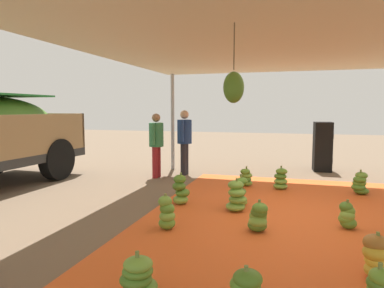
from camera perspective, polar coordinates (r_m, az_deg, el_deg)
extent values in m
plane|color=brown|center=(6.49, -12.04, -9.69)|extent=(40.00, 40.00, 0.00)
cube|color=#E05B23|center=(5.76, 15.89, -11.75)|extent=(6.55, 4.53, 0.01)
cylinder|color=#9EA0A5|center=(9.87, -3.22, 3.57)|extent=(0.10, 0.10, 2.69)
cube|color=beige|center=(5.59, 16.68, 15.85)|extent=(8.00, 7.00, 0.06)
cylinder|color=#4C422D|center=(4.14, 6.84, 15.59)|extent=(0.01, 0.01, 0.53)
ellipsoid|color=#477523|center=(4.09, 6.76, 9.19)|extent=(0.24, 0.24, 0.36)
ellipsoid|color=#60932D|center=(5.10, -4.17, -12.77)|extent=(0.34, 0.34, 0.17)
ellipsoid|color=#75A83D|center=(5.06, -4.12, -11.69)|extent=(0.28, 0.28, 0.17)
ellipsoid|color=#518428|center=(5.04, -4.13, -10.53)|extent=(0.29, 0.29, 0.17)
ellipsoid|color=#6B9E38|center=(5.03, -4.49, -9.35)|extent=(0.27, 0.27, 0.17)
cylinder|color=olive|center=(5.00, -4.41, -8.74)|extent=(0.04, 0.04, 0.12)
ellipsoid|color=#60932D|center=(7.89, 8.86, -6.30)|extent=(0.34, 0.34, 0.13)
ellipsoid|color=#477523|center=(7.86, 8.72, -5.73)|extent=(0.34, 0.34, 0.13)
ellipsoid|color=#75A83D|center=(7.86, 8.94, -5.08)|extent=(0.30, 0.30, 0.13)
ellipsoid|color=#60932D|center=(7.82, 8.69, -4.50)|extent=(0.24, 0.24, 0.13)
cylinder|color=olive|center=(7.82, 8.88, -4.07)|extent=(0.04, 0.04, 0.12)
ellipsoid|color=#6B9E38|center=(7.73, 14.22, -6.69)|extent=(0.37, 0.37, 0.13)
ellipsoid|color=#6B9E38|center=(7.70, 14.28, -5.92)|extent=(0.37, 0.37, 0.13)
ellipsoid|color=#477523|center=(7.69, 14.22, -5.13)|extent=(0.34, 0.34, 0.13)
ellipsoid|color=#60932D|center=(7.68, 14.41, -4.36)|extent=(0.28, 0.28, 0.13)
cylinder|color=olive|center=(7.67, 14.36, -3.91)|extent=(0.04, 0.04, 0.12)
ellipsoid|color=#477523|center=(7.83, 25.92, -6.90)|extent=(0.39, 0.39, 0.14)
ellipsoid|color=#518428|center=(7.78, 25.55, -6.38)|extent=(0.29, 0.29, 0.14)
ellipsoid|color=#60932D|center=(7.80, 25.66, -5.77)|extent=(0.28, 0.28, 0.14)
ellipsoid|color=#518428|center=(7.74, 25.71, -5.27)|extent=(0.27, 0.27, 0.14)
ellipsoid|color=#6B9E38|center=(7.78, 25.95, -4.64)|extent=(0.32, 0.32, 0.14)
cylinder|color=olive|center=(7.74, 25.84, -4.23)|extent=(0.04, 0.04, 0.12)
ellipsoid|color=#75A83D|center=(5.98, 7.08, -10.09)|extent=(0.35, 0.35, 0.15)
ellipsoid|color=#6B9E38|center=(5.95, 7.46, -8.98)|extent=(0.41, 0.41, 0.15)
ellipsoid|color=#6B9E38|center=(5.90, 7.28, -7.90)|extent=(0.33, 0.33, 0.15)
ellipsoid|color=#6B9E38|center=(5.92, 7.13, -6.66)|extent=(0.38, 0.38, 0.15)
cylinder|color=olive|center=(5.88, 7.26, -6.15)|extent=(0.04, 0.04, 0.12)
ellipsoid|color=#518428|center=(3.36, -8.45, -22.09)|extent=(0.43, 0.43, 0.13)
ellipsoid|color=#477523|center=(3.33, -9.26, -20.99)|extent=(0.40, 0.40, 0.13)
ellipsoid|color=#518428|center=(3.31, -8.96, -19.82)|extent=(0.34, 0.34, 0.13)
ellipsoid|color=#6B9E38|center=(3.26, -8.91, -18.84)|extent=(0.27, 0.27, 0.13)
cylinder|color=olive|center=(3.24, -9.03, -17.90)|extent=(0.04, 0.04, 0.12)
ellipsoid|color=#518428|center=(3.15, 8.61, -21.81)|extent=(0.36, 0.36, 0.15)
ellipsoid|color=#477523|center=(3.11, 8.99, -20.92)|extent=(0.35, 0.35, 0.15)
cylinder|color=olive|center=(3.07, 8.75, -20.08)|extent=(0.04, 0.04, 0.12)
ellipsoid|color=gold|center=(4.17, 28.27, -17.77)|extent=(0.38, 0.38, 0.18)
ellipsoid|color=gold|center=(4.15, 28.22, -16.51)|extent=(0.38, 0.38, 0.18)
ellipsoid|color=gold|center=(4.10, 27.83, -15.44)|extent=(0.29, 0.29, 0.18)
ellipsoid|color=#996628|center=(4.10, 27.75, -14.13)|extent=(0.30, 0.30, 0.18)
cylinder|color=olive|center=(4.07, 28.05, -13.39)|extent=(0.04, 0.04, 0.12)
ellipsoid|color=#518428|center=(5.57, 24.17, -11.70)|extent=(0.32, 0.32, 0.16)
ellipsoid|color=#60932D|center=(5.55, 23.85, -11.14)|extent=(0.24, 0.24, 0.16)
ellipsoid|color=#75A83D|center=(5.53, 24.01, -10.62)|extent=(0.28, 0.28, 0.16)
ellipsoid|color=#60932D|center=(5.54, 24.11, -10.00)|extent=(0.20, 0.20, 0.16)
ellipsoid|color=#477523|center=(5.52, 23.84, -9.43)|extent=(0.26, 0.26, 0.16)
cylinder|color=olive|center=(5.48, 24.06, -8.91)|extent=(0.04, 0.04, 0.12)
ellipsoid|color=#75A83D|center=(6.32, 7.85, -9.35)|extent=(0.35, 0.35, 0.13)
ellipsoid|color=#518428|center=(6.27, 7.76, -7.67)|extent=(0.29, 0.29, 0.13)
ellipsoid|color=#518428|center=(6.19, 8.10, -6.04)|extent=(0.22, 0.22, 0.13)
cylinder|color=olive|center=(6.20, 7.95, -5.44)|extent=(0.04, 0.04, 0.12)
ellipsoid|color=#477523|center=(3.46, 28.40, -19.46)|extent=(0.27, 0.27, 0.14)
ellipsoid|color=#60932D|center=(3.42, 28.64, -18.55)|extent=(0.29, 0.29, 0.14)
cylinder|color=olive|center=(3.39, 28.32, -17.65)|extent=(0.04, 0.04, 0.12)
ellipsoid|color=#477523|center=(5.09, 10.57, -12.93)|extent=(0.33, 0.33, 0.16)
ellipsoid|color=#75A83D|center=(5.05, 10.65, -12.36)|extent=(0.36, 0.36, 0.16)
ellipsoid|color=#6B9E38|center=(5.07, 10.69, -11.53)|extent=(0.30, 0.30, 0.16)
ellipsoid|color=#477523|center=(5.03, 10.84, -10.93)|extent=(0.26, 0.26, 0.16)
ellipsoid|color=#518428|center=(4.99, 10.99, -10.33)|extent=(0.31, 0.31, 0.16)
cylinder|color=olive|center=(5.00, 10.92, -9.57)|extent=(0.04, 0.04, 0.12)
ellipsoid|color=#75A83D|center=(6.35, -1.93, -9.08)|extent=(0.38, 0.38, 0.16)
ellipsoid|color=#518428|center=(6.33, -1.60, -7.96)|extent=(0.34, 0.34, 0.16)
ellipsoid|color=#477523|center=(6.26, -2.18, -6.93)|extent=(0.31, 0.31, 0.16)
ellipsoid|color=#518428|center=(6.26, -2.05, -5.75)|extent=(0.28, 0.28, 0.16)
cylinder|color=olive|center=(6.24, -1.87, -5.23)|extent=(0.04, 0.04, 0.12)
cube|color=#99754C|center=(8.27, -25.08, 1.29)|extent=(3.83, 0.18, 0.90)
cube|color=#99754C|center=(10.40, -22.47, 2.19)|extent=(0.14, 2.27, 0.90)
cylinder|color=black|center=(9.07, -21.20, -2.35)|extent=(1.01, 0.31, 1.00)
cylinder|color=maroon|center=(8.72, -6.07, -3.01)|extent=(0.15, 0.15, 0.78)
cylinder|color=maroon|center=(8.89, -5.64, -2.85)|extent=(0.15, 0.15, 0.78)
cylinder|color=#337A4C|center=(8.73, -5.90, 1.52)|extent=(0.36, 0.36, 0.59)
cylinder|color=#337A4C|center=(8.51, -6.51, 1.63)|extent=(0.11, 0.11, 0.52)
cylinder|color=#337A4C|center=(8.95, -5.33, 1.84)|extent=(0.11, 0.11, 0.52)
sphere|color=#936B4C|center=(8.71, -5.93, 4.29)|extent=(0.21, 0.21, 0.21)
cylinder|color=#26262D|center=(9.05, -1.43, -2.54)|extent=(0.15, 0.15, 0.82)
cylinder|color=#26262D|center=(9.23, -1.08, -2.39)|extent=(0.15, 0.15, 0.82)
cylinder|color=navy|center=(9.07, -1.27, 2.04)|extent=(0.38, 0.38, 0.62)
cylinder|color=navy|center=(8.83, -1.76, 2.16)|extent=(0.12, 0.12, 0.55)
cylinder|color=navy|center=(9.30, -0.80, 2.34)|extent=(0.12, 0.12, 0.55)
sphere|color=tan|center=(9.05, -1.27, 4.83)|extent=(0.22, 0.22, 0.22)
cube|color=black|center=(10.35, 20.46, -2.41)|extent=(0.61, 0.50, 0.63)
cylinder|color=#383838|center=(10.37, 21.80, -2.45)|extent=(0.37, 0.04, 0.37)
cube|color=black|center=(10.28, 20.60, 1.35)|extent=(0.61, 0.50, 0.74)
cylinder|color=#383838|center=(10.30, 21.94, 1.30)|extent=(0.37, 0.04, 0.37)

